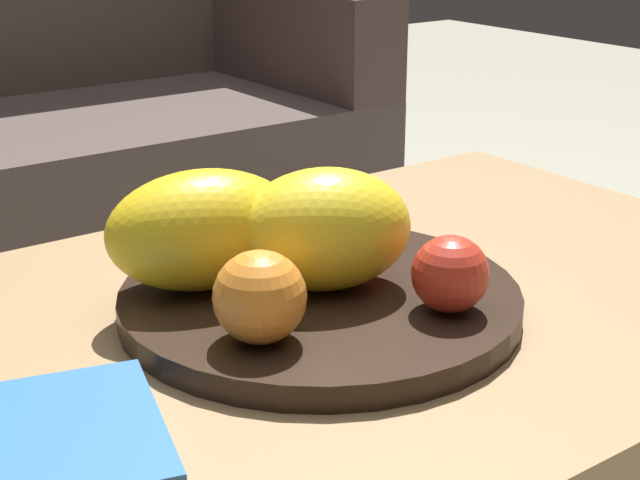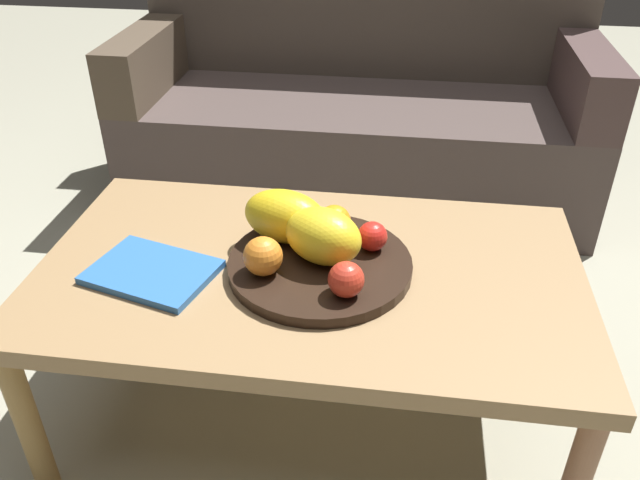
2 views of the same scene
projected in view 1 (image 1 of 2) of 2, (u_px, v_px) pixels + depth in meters
The scene contains 9 objects.
coffee_table at pixel (296, 357), 0.94m from camera, with size 1.16×0.67×0.44m.
fruit_bowl at pixel (320, 300), 0.93m from camera, with size 0.39×0.39×0.03m, color black.
melon_large_front at pixel (325, 229), 0.91m from camera, with size 0.17×0.12×0.12m, color yellow.
melon_smaller_beside at pixel (204, 230), 0.91m from camera, with size 0.19×0.12×0.12m, color yellow.
orange_front at pixel (260, 297), 0.81m from camera, with size 0.08×0.08×0.08m, color orange.
orange_left at pixel (278, 222), 1.00m from camera, with size 0.07×0.07×0.07m, color orange.
apple_front at pixel (450, 274), 0.87m from camera, with size 0.07×0.07×0.07m, color red.
apple_left at pixel (368, 220), 1.02m from camera, with size 0.06×0.06×0.06m, color red.
banana_bunch at pixel (253, 243), 0.97m from camera, with size 0.14×0.17×0.06m.
Camera 1 is at (-0.48, -0.70, 0.83)m, focal length 53.89 mm.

